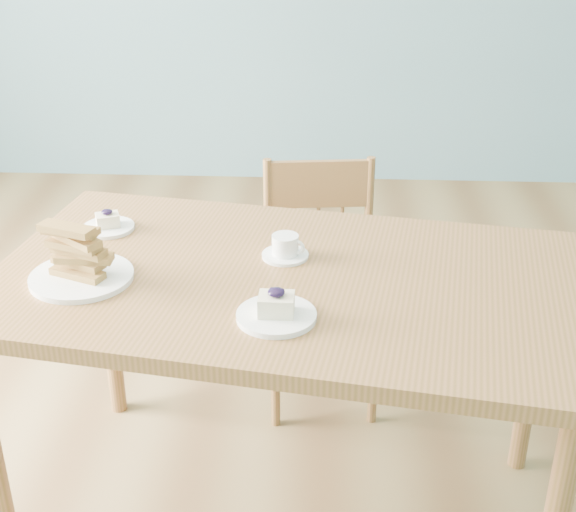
{
  "coord_description": "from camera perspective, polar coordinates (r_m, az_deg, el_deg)",
  "views": [
    {
      "loc": [
        0.19,
        -1.89,
        1.69
      ],
      "look_at": [
        0.1,
        -0.11,
        0.8
      ],
      "focal_mm": 50.0,
      "sensor_mm": 36.0,
      "label": 1
    }
  ],
  "objects": [
    {
      "name": "room",
      "position": [
        1.93,
        -3.07,
        16.41
      ],
      "size": [
        5.01,
        5.01,
        2.71
      ],
      "color": "olive",
      "rests_on": "ground"
    },
    {
      "name": "dining_table",
      "position": [
        2.0,
        -0.22,
        -3.34
      ],
      "size": [
        1.55,
        1.04,
        0.77
      ],
      "rotation": [
        0.0,
        0.0,
        -0.16
      ],
      "color": "#8F5C36",
      "rests_on": "ground"
    },
    {
      "name": "dining_chair",
      "position": [
        2.65,
        2.34,
        -2.08
      ],
      "size": [
        0.41,
        0.39,
        0.82
      ],
      "rotation": [
        0.0,
        0.0,
        0.1
      ],
      "color": "#8F5C36",
      "rests_on": "ground"
    },
    {
      "name": "cheesecake_plate_near",
      "position": [
        1.77,
        -0.83,
        -3.93
      ],
      "size": [
        0.18,
        0.18,
        0.08
      ],
      "rotation": [
        0.0,
        0.0,
        -0.02
      ],
      "color": "white",
      "rests_on": "dining_table"
    },
    {
      "name": "cheesecake_plate_far",
      "position": [
        2.25,
        -12.66,
        2.21
      ],
      "size": [
        0.14,
        0.14,
        0.06
      ],
      "rotation": [
        0.0,
        0.0,
        0.37
      ],
      "color": "white",
      "rests_on": "dining_table"
    },
    {
      "name": "coffee_cup",
      "position": [
        2.04,
        -0.17,
        0.58
      ],
      "size": [
        0.12,
        0.12,
        0.06
      ],
      "rotation": [
        0.0,
        0.0,
        -0.38
      ],
      "color": "white",
      "rests_on": "dining_table"
    },
    {
      "name": "biscotti_plate",
      "position": [
        1.98,
        -14.62,
        -0.3
      ],
      "size": [
        0.25,
        0.25,
        0.15
      ],
      "rotation": [
        0.0,
        0.0,
        -0.33
      ],
      "color": "white",
      "rests_on": "dining_table"
    }
  ]
}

